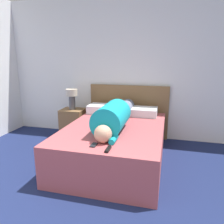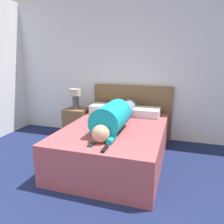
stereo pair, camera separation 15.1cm
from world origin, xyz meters
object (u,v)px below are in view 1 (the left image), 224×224
at_px(table_lamp, 72,96).
at_px(person_lying, 115,116).
at_px(nightstand, 73,123).
at_px(pillow_near_headboard, 106,109).
at_px(tv_remote, 108,149).
at_px(cell_phone, 94,145).
at_px(bed, 114,143).
at_px(pillow_second, 139,111).

xyz_separation_m(table_lamp, person_lying, (1.04, -0.82, -0.10)).
xyz_separation_m(nightstand, person_lying, (1.04, -0.82, 0.42)).
height_order(pillow_near_headboard, tv_remote, pillow_near_headboard).
distance_m(table_lamp, cell_phone, 1.83).
distance_m(person_lying, tv_remote, 0.83).
distance_m(table_lamp, tv_remote, 2.01).
height_order(bed, pillow_second, pillow_second).
bearing_deg(bed, person_lying, -62.69).
distance_m(person_lying, cell_phone, 0.74).
relative_size(bed, table_lamp, 5.04).
height_order(person_lying, tv_remote, person_lying).
relative_size(pillow_near_headboard, tv_remote, 4.22).
bearing_deg(tv_remote, bed, 99.34).
bearing_deg(cell_phone, pillow_second, 78.04).
relative_size(bed, pillow_second, 3.25).
xyz_separation_m(bed, table_lamp, (-1.02, 0.77, 0.54)).
distance_m(table_lamp, person_lying, 1.33).
bearing_deg(person_lying, cell_phone, -96.02).
relative_size(nightstand, pillow_near_headboard, 0.87).
bearing_deg(pillow_near_headboard, cell_phone, -79.25).
height_order(person_lying, pillow_near_headboard, person_lying).
bearing_deg(pillow_second, person_lying, -107.24).
bearing_deg(pillow_near_headboard, tv_remote, -73.23).
bearing_deg(tv_remote, pillow_near_headboard, 106.77).
bearing_deg(bed, pillow_second, 70.32).
bearing_deg(cell_phone, tv_remote, -25.13).
bearing_deg(nightstand, tv_remote, -54.41).
distance_m(nightstand, tv_remote, 2.01).
xyz_separation_m(pillow_second, tv_remote, (-0.12, -1.58, -0.05)).
xyz_separation_m(bed, pillow_second, (0.26, 0.73, 0.33)).
relative_size(table_lamp, pillow_second, 0.64).
bearing_deg(pillow_second, table_lamp, 178.07).
height_order(pillow_near_headboard, cell_phone, pillow_near_headboard).
distance_m(nightstand, pillow_near_headboard, 0.76).
relative_size(bed, cell_phone, 15.04).
xyz_separation_m(pillow_near_headboard, cell_phone, (0.28, -1.49, -0.07)).
height_order(nightstand, pillow_near_headboard, pillow_near_headboard).
xyz_separation_m(bed, person_lying, (0.02, -0.04, 0.43)).
bearing_deg(person_lying, pillow_near_headboard, 114.83).
xyz_separation_m(nightstand, pillow_near_headboard, (0.68, -0.04, 0.33)).
xyz_separation_m(nightstand, table_lamp, (0.00, 0.00, 0.53)).
relative_size(table_lamp, cell_phone, 2.99).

